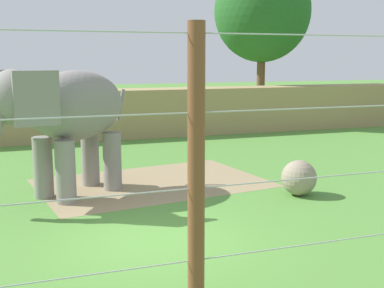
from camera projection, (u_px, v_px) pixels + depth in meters
ground_plane at (152, 240)px, 10.02m from camera, size 120.00×120.00×0.00m
dirt_patch at (152, 183)px, 14.60m from camera, size 6.87×5.10×0.01m
embankment_wall at (74, 115)px, 22.17m from camera, size 36.00×1.80×2.17m
elephant at (66, 112)px, 12.85m from camera, size 3.99×3.37×3.33m
enrichment_ball at (299, 178)px, 13.23m from camera, size 0.93×0.93×0.93m
cable_fence at (201, 170)px, 6.99m from camera, size 11.65×0.24×4.06m
tree_far_left at (262, 12)px, 26.73m from camera, size 5.10×5.10×8.70m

